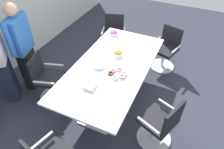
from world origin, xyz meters
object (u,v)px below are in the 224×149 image
Objects in this scene: office_chair_1 at (160,125)px; snack_bowl_candy_mix at (114,33)px; office_chair_2 at (166,50)px; person_standing_2 at (23,47)px; office_chair_4 at (48,80)px; donut_platter at (117,74)px; office_chair_3 at (114,37)px; napkin_pile at (90,86)px; conference_table at (112,71)px; snack_bowl_pretzels at (118,54)px; plate_stack at (99,66)px.

office_chair_1 is 2.12m from snack_bowl_candy_mix.
person_standing_2 is (-1.70, 2.26, 0.48)m from office_chair_2.
office_chair_1 reaches higher than snack_bowl_candy_mix.
office_chair_4 is 1.32m from donut_platter.
donut_platter is at bearing 98.74° from office_chair_3.
donut_platter is at bearing -30.06° from napkin_pile.
office_chair_3 is at bearing 61.26° from office_chair_1.
office_chair_1 is at bearing -118.97° from conference_table.
snack_bowl_candy_mix is 1.60m from napkin_pile.
conference_table is at bearing 86.82° from person_standing_2.
snack_bowl_pretzels reaches higher than snack_bowl_candy_mix.
office_chair_1 is (-0.58, -1.04, -0.22)m from conference_table.
office_chair_3 reaches higher than napkin_pile.
donut_platter is (-0.48, -0.20, -0.03)m from snack_bowl_pretzels.
office_chair_4 is 5.16× the size of snack_bowl_pretzels.
office_chair_3 is 1.00× the size of office_chair_4.
office_chair_2 is 5.16× the size of snack_bowl_pretzels.
office_chair_2 is 4.91× the size of snack_bowl_candy_mix.
office_chair_2 is at bearing -32.73° from snack_bowl_pretzels.
snack_bowl_pretzels is (-1.11, -0.59, 0.39)m from office_chair_3.
person_standing_2 reaches higher than snack_bowl_candy_mix.
donut_platter is at bearing -157.56° from snack_bowl_pretzels.
napkin_pile is at bearing 87.03° from office_chair_3.
office_chair_2 is 1.00× the size of office_chair_4.
office_chair_1 is 0.53× the size of person_standing_2.
plate_stack is at bearing 77.34° from office_chair_2.
person_standing_2 is 1.44m from plate_stack.
plate_stack is (0.21, -1.42, -0.11)m from person_standing_2.
snack_bowl_candy_mix is 1.09× the size of napkin_pile.
office_chair_4 is (-1.89, 0.45, 0.00)m from office_chair_3.
plate_stack is at bearing 159.74° from snack_bowl_pretzels.
office_chair_3 reaches higher than snack_bowl_pretzels.
office_chair_2 is 0.53× the size of person_standing_2.
office_chair_2 is 2.51m from office_chair_4.
conference_table is 0.29m from donut_platter.
plate_stack reaches higher than conference_table.
office_chair_4 reaches higher than conference_table.
office_chair_4 is at bearing 154.99° from snack_bowl_candy_mix.
person_standing_2 reaches higher than office_chair_3.
snack_bowl_candy_mix reaches higher than conference_table.
office_chair_4 is (0.10, 2.10, 0.00)m from office_chair_1.
office_chair_1 reaches higher than napkin_pile.
plate_stack is at bearing 83.19° from person_standing_2.
napkin_pile is (-0.92, 0.06, -0.02)m from snack_bowl_pretzels.
office_chair_3 is at bearing 27.80° from snack_bowl_pretzels.
snack_bowl_candy_mix is at bearing 22.75° from conference_table.
person_standing_2 is at bearing 95.29° from donut_platter.
office_chair_2 is (1.36, -0.66, -0.22)m from conference_table.
napkin_pile is (-0.28, -1.52, -0.11)m from person_standing_2.
office_chair_4 is at bearing 59.11° from office_chair_3.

